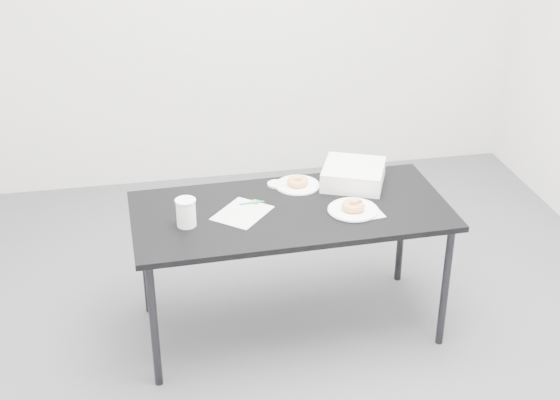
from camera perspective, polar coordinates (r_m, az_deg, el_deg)
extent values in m
plane|color=#49494E|center=(3.85, 0.30, -10.88)|extent=(4.00, 4.00, 0.00)
cube|color=black|center=(3.64, 0.79, -0.82)|extent=(1.50, 0.73, 0.03)
cylinder|color=black|center=(3.50, -9.20, -9.07)|extent=(0.04, 0.04, 0.65)
cylinder|color=black|center=(3.98, -9.86, -4.17)|extent=(0.04, 0.04, 0.65)
cylinder|color=black|center=(3.78, 11.99, -6.27)|extent=(0.04, 0.04, 0.65)
cylinder|color=black|center=(4.24, 8.87, -2.05)|extent=(0.04, 0.04, 0.65)
cube|color=silver|center=(3.60, -2.77, -0.95)|extent=(0.32, 0.32, 0.00)
cube|color=green|center=(3.69, -1.80, -0.14)|extent=(0.06, 0.06, 0.00)
cylinder|color=#0B7C5D|center=(3.68, -2.08, -0.21)|extent=(0.12, 0.01, 0.01)
cube|color=silver|center=(3.62, 6.06, -0.86)|extent=(0.19, 0.19, 0.00)
cylinder|color=white|center=(3.63, 5.37, -0.72)|extent=(0.24, 0.24, 0.01)
torus|color=#DF8A46|center=(3.62, 5.38, -0.42)|extent=(0.11, 0.11, 0.04)
cylinder|color=white|center=(3.85, 1.29, 1.09)|extent=(0.22, 0.22, 0.01)
torus|color=#DF8A46|center=(3.84, 1.30, 1.36)|extent=(0.13, 0.13, 0.03)
cylinder|color=white|center=(3.49, -6.89, -0.92)|extent=(0.09, 0.09, 0.13)
cylinder|color=white|center=(3.85, -0.30, 1.17)|extent=(0.08, 0.08, 0.01)
cube|color=white|center=(3.87, 5.39, 1.86)|extent=(0.38, 0.38, 0.10)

